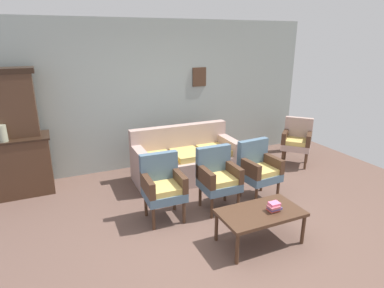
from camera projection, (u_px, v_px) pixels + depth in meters
The scene contains 13 objects.
ground_plane at pixel (221, 231), 4.20m from camera, with size 7.68×7.68×0.00m, color brown.
wall_back_with_decor at pixel (155, 95), 6.05m from camera, with size 6.40×0.09×2.70m.
side_cabinet at pixel (13, 166), 5.05m from camera, with size 1.16×0.55×0.93m.
cabinet_upper_hutch at pixel (2, 103), 4.81m from camera, with size 0.99×0.38×1.03m.
vase_on_cabinet at pixel (2, 134), 4.70m from camera, with size 0.14×0.14×0.24m, color #A2A688.
floral_couch at pixel (185, 161), 5.67m from camera, with size 1.80×0.81×0.90m.
armchair_by_doorway at pixel (163, 185), 4.35m from camera, with size 0.53×0.50×0.90m.
armchair_near_cabinet at pixel (218, 176), 4.62m from camera, with size 0.52×0.49×0.90m.
armchair_row_middle at pixel (258, 167), 4.92m from camera, with size 0.56×0.53×0.90m.
wingback_chair_by_fireplace at pixel (297, 139), 6.28m from camera, with size 0.71×0.71×0.90m.
coffee_table at pixel (260, 215), 3.86m from camera, with size 1.00×0.56×0.42m.
book_stack_on_table at pixel (274, 207), 3.83m from camera, with size 0.16×0.13×0.10m.
floor_vase_by_wall at pixel (288, 135), 7.05m from camera, with size 0.18×0.18×0.71m, color #60675D.
Camera 1 is at (-1.82, -3.16, 2.38)m, focal length 30.35 mm.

